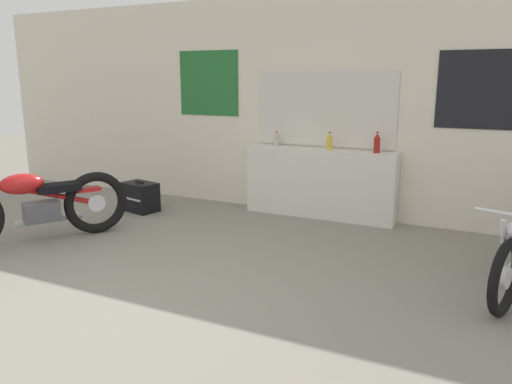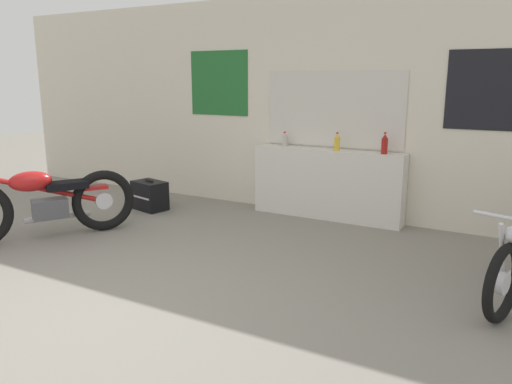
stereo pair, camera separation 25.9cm
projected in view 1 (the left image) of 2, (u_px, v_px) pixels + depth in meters
ground_plane at (97, 320)px, 3.71m from camera, size 24.00×24.00×0.00m
wall_back at (288, 106)px, 6.56m from camera, size 10.00×0.07×2.80m
sill_counter at (319, 183)px, 6.39m from camera, size 1.95×0.28×0.89m
bottle_leftmost at (277, 140)px, 6.57m from camera, size 0.07×0.07×0.19m
bottle_left_center at (330, 142)px, 6.17m from camera, size 0.07×0.07×0.23m
bottle_center at (377, 143)px, 5.94m from camera, size 0.07×0.07×0.26m
motorcycle_red at (35, 205)px, 5.37m from camera, size 1.12×1.80×0.89m
hard_case_black at (140, 197)px, 6.73m from camera, size 0.53×0.41×0.42m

